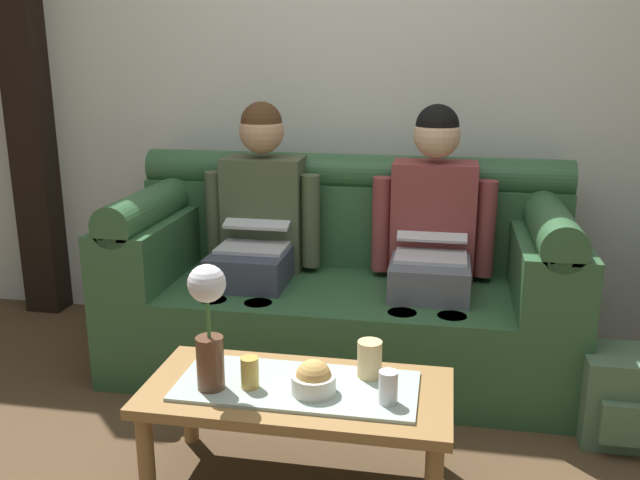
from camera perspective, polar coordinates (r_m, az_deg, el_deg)
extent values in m
cube|color=silver|center=(3.59, 3.38, 15.39)|extent=(6.00, 0.12, 2.90)
cube|color=black|center=(4.11, -23.22, 14.22)|extent=(0.20, 0.20, 2.90)
cube|color=#2D5633|center=(3.25, 1.68, -7.05)|extent=(2.07, 0.88, 0.42)
cube|color=#2D5633|center=(3.43, 2.59, 1.39)|extent=(2.07, 0.22, 0.40)
cylinder|color=#2D5633|center=(3.38, 2.65, 5.58)|extent=(2.07, 0.18, 0.18)
cube|color=#2D5633|center=(3.38, -13.41, -0.30)|extent=(0.28, 0.88, 0.28)
cylinder|color=#2D5633|center=(3.33, -13.61, 2.77)|extent=(0.18, 0.88, 0.18)
cube|color=#2D5633|center=(3.13, 18.14, -1.91)|extent=(0.28, 0.88, 0.28)
cylinder|color=#2D5633|center=(3.08, 18.42, 1.38)|extent=(0.18, 0.88, 0.18)
cube|color=#383D4C|center=(3.18, -5.65, -2.16)|extent=(0.34, 0.40, 0.15)
cylinder|color=#383D4C|center=(3.07, -8.68, -8.56)|extent=(0.12, 0.12, 0.42)
cylinder|color=#383D4C|center=(3.02, -5.04, -8.91)|extent=(0.12, 0.12, 0.42)
cube|color=#475138|center=(3.35, -4.61, 2.24)|extent=(0.38, 0.22, 0.54)
cylinder|color=#475138|center=(3.38, -8.63, 1.91)|extent=(0.09, 0.09, 0.44)
cylinder|color=#475138|center=(3.26, -0.79, 1.58)|extent=(0.09, 0.09, 0.44)
sphere|color=tan|center=(3.26, -4.85, 8.94)|extent=(0.21, 0.21, 0.21)
sphere|color=#472D19|center=(3.26, -4.87, 9.64)|extent=(0.19, 0.19, 0.19)
cube|color=silver|center=(3.17, -5.59, -0.62)|extent=(0.31, 0.22, 0.02)
cube|color=silver|center=(3.27, -4.97, 1.87)|extent=(0.31, 0.21, 0.07)
cube|color=black|center=(3.26, -5.01, 1.78)|extent=(0.27, 0.18, 0.06)
cube|color=#595B66|center=(3.06, 9.04, -2.98)|extent=(0.34, 0.40, 0.15)
cylinder|color=#595B66|center=(2.92, 6.66, -9.78)|extent=(0.12, 0.12, 0.42)
cylinder|color=#595B66|center=(2.92, 10.63, -9.99)|extent=(0.12, 0.12, 0.42)
cube|color=brown|center=(3.24, 9.32, 1.63)|extent=(0.38, 0.22, 0.54)
cylinder|color=brown|center=(3.21, 5.10, 1.31)|extent=(0.09, 0.09, 0.44)
cylinder|color=brown|center=(3.21, 13.49, 0.90)|extent=(0.09, 0.09, 0.44)
sphere|color=tan|center=(3.15, 9.63, 8.54)|extent=(0.21, 0.21, 0.21)
sphere|color=black|center=(3.14, 9.66, 9.27)|extent=(0.19, 0.19, 0.19)
cube|color=silver|center=(3.05, 9.12, -1.38)|extent=(0.31, 0.22, 0.02)
cube|color=silver|center=(3.18, 9.29, 1.18)|extent=(0.31, 0.19, 0.11)
cube|color=black|center=(3.17, 9.28, 1.06)|extent=(0.27, 0.17, 0.09)
cube|color=olive|center=(2.35, -1.90, -12.46)|extent=(1.02, 0.49, 0.04)
cube|color=#9EB2A8|center=(2.34, -1.91, -11.94)|extent=(0.80, 0.34, 0.01)
cylinder|color=olive|center=(2.42, -14.16, -17.16)|extent=(0.06, 0.06, 0.33)
cylinder|color=olive|center=(2.73, -10.70, -12.94)|extent=(0.06, 0.06, 0.33)
cylinder|color=olive|center=(2.57, 9.56, -14.79)|extent=(0.06, 0.06, 0.33)
cylinder|color=brown|center=(2.31, -9.04, -9.98)|extent=(0.09, 0.09, 0.18)
cylinder|color=#3D7538|center=(2.24, -9.21, -6.29)|extent=(0.01, 0.01, 0.14)
sphere|color=silver|center=(2.20, -9.33, -3.56)|extent=(0.12, 0.12, 0.12)
cylinder|color=silver|center=(2.28, -0.54, -11.77)|extent=(0.15, 0.15, 0.06)
sphere|color=tan|center=(2.27, -0.54, -11.29)|extent=(0.12, 0.12, 0.12)
cylinder|color=silver|center=(2.22, 5.65, -11.99)|extent=(0.06, 0.06, 0.11)
cylinder|color=#DBB77A|center=(2.37, 4.12, -9.76)|extent=(0.08, 0.08, 0.13)
cylinder|color=gold|center=(2.31, -5.82, -10.82)|extent=(0.06, 0.06, 0.11)
cube|color=#4C6B4C|center=(2.94, 23.86, -11.70)|extent=(0.33, 0.27, 0.35)
cube|color=#4C6B4C|center=(2.83, 24.47, -13.72)|extent=(0.23, 0.05, 0.16)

